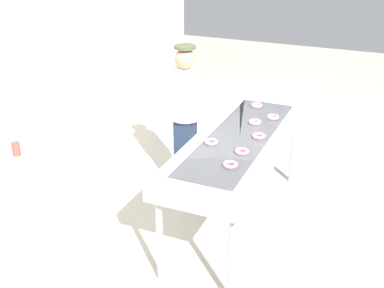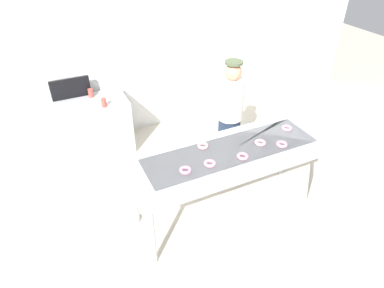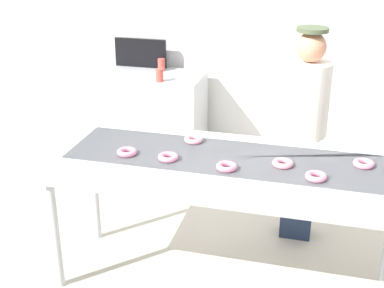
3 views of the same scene
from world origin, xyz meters
name	(u,v)px [view 1 (image 1 of 3)]	position (x,y,z in m)	size (l,w,h in m)	color
ground_plane	(236,222)	(0.00, 0.00, 0.00)	(16.00, 16.00, 0.00)	beige
back_wall	(23,38)	(0.00, 2.46, 1.67)	(8.00, 0.12, 3.35)	white
fryer_conveyor	(239,144)	(0.00, 0.00, 0.88)	(2.36, 0.79, 0.96)	#B7BABF
strawberry_donut_0	(255,122)	(0.36, -0.04, 0.98)	(0.13, 0.13, 0.03)	pink
strawberry_donut_1	(257,105)	(0.83, 0.08, 0.98)	(0.13, 0.13, 0.03)	pink
strawberry_donut_2	(230,164)	(-0.62, -0.12, 0.98)	(0.13, 0.13, 0.03)	pink
strawberry_donut_3	(211,142)	(-0.26, 0.19, 0.98)	(0.13, 0.13, 0.03)	pink
strawberry_donut_4	(273,117)	(0.56, -0.17, 0.98)	(0.13, 0.13, 0.03)	pink
strawberry_donut_5	(259,136)	(0.04, -0.17, 0.98)	(0.13, 0.13, 0.03)	pink
strawberry_donut_6	(242,151)	(-0.34, -0.13, 0.98)	(0.13, 0.13, 0.03)	pink
worker_baker	(185,112)	(0.44, 0.76, 0.94)	(0.33, 0.33, 1.66)	#202E48
paper_cup_1	(16,149)	(-1.02, 1.78, 0.94)	(0.07, 0.07, 0.13)	#CC4C3F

